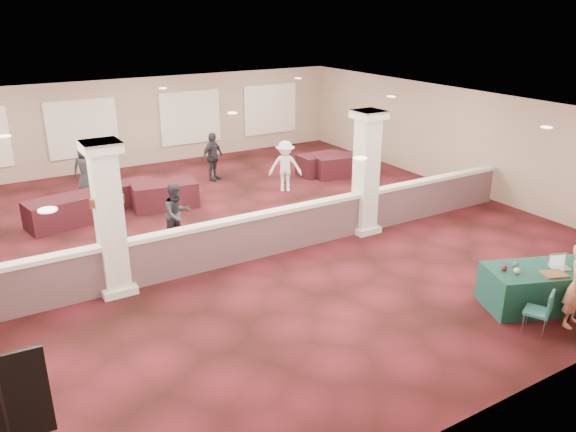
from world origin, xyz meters
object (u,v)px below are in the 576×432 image
conf_chair_side (542,309)px  far_table_front_right (340,166)px  attendee_d (86,169)px  attendee_c (213,157)px  near_table (539,287)px  far_table_back_right (323,164)px  attendee_a (177,214)px  far_table_front_center (165,195)px  far_table_back_center (126,193)px  far_table_front_left (63,212)px  attendee_b (285,166)px  easel_board (4,402)px

conf_chair_side → far_table_front_right: (2.82, 10.07, -0.13)m
far_table_front_right → attendee_d: size_ratio=1.17×
attendee_c → conf_chair_side: bearing=-110.3°
far_table_front_right → near_table: bearing=-102.0°
far_table_back_right → attendee_c: bearing=160.3°
far_table_front_right → attendee_d: (-8.00, 2.62, 0.41)m
far_table_front_right → attendee_c: (-4.00, 1.84, 0.45)m
far_table_front_right → attendee_a: (-7.00, -2.80, 0.42)m
far_table_front_right → far_table_back_right: bearing=124.3°
far_table_front_center → attendee_a: attendee_a is taller
near_table → attendee_c: bearing=121.6°
attendee_a → attendee_d: bearing=87.7°
far_table_back_right → far_table_back_center: bearing=176.8°
far_table_front_right → attendee_a: size_ratio=1.15×
far_table_front_left → far_table_front_right: size_ratio=1.04×
far_table_back_center → far_table_back_right: far_table_back_right is taller
far_table_front_right → attendee_d: attendee_d is taller
far_table_front_left → attendee_c: (5.21, 1.84, 0.43)m
far_table_front_right → attendee_b: bearing=-169.8°
conf_chair_side → far_table_back_right: bearing=51.9°
attendee_b → near_table: bearing=-58.1°
attendee_c → attendee_d: (-4.01, 0.78, -0.04)m
attendee_a → far_table_back_center: bearing=81.0°
attendee_b → attendee_d: bearing=179.5°
attendee_a → attendee_c: bearing=44.3°
attendee_a → attendee_c: 5.53m
far_table_front_center → near_table: bearing=-65.2°
far_table_back_center → far_table_front_right: bearing=-7.3°
far_table_front_left → far_table_front_center: bearing=0.0°
attendee_b → attendee_c: bearing=151.9°
far_table_front_center → far_table_back_center: 1.29m
easel_board → far_table_back_center: (4.16, 9.70, -0.79)m
near_table → far_table_back_right: (1.63, 9.96, -0.05)m
attendee_a → attendee_b: bearing=14.7°
attendee_b → attendee_d: 6.31m
far_table_back_center → attendee_b: attendee_b is taller
attendee_c → near_table: bearing=-105.9°
far_table_back_center → attendee_d: bearing=114.1°
far_table_front_right → attendee_c: size_ratio=1.11×
attendee_d → attendee_c: bearing=-170.6°
far_table_front_right → far_table_back_center: 7.31m
near_table → conf_chair_side: (-0.82, -0.65, 0.09)m
conf_chair_side → attendee_c: 11.98m
far_table_back_right → attendee_b: attendee_b is taller
far_table_front_right → attendee_b: size_ratio=1.12×
attendee_d → conf_chair_side: bearing=132.7°
easel_board → attendee_b: 12.19m
far_table_back_right → easel_board: bearing=-139.8°
conf_chair_side → attendee_c: attendee_c is taller
near_table → attendee_d: attendee_d is taller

